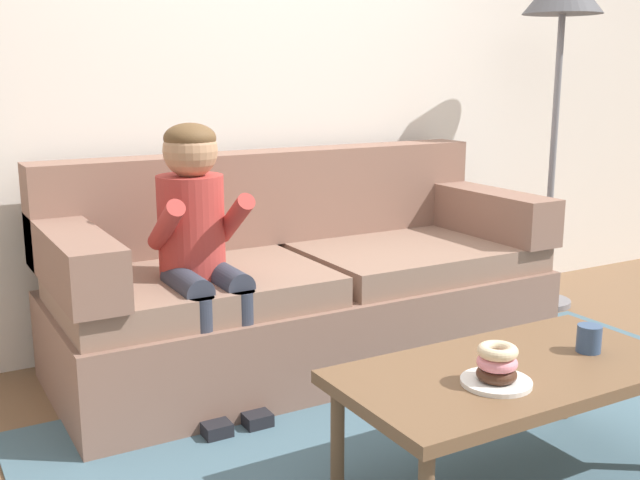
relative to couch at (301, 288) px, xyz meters
The scene contains 13 objects.
ground 0.92m from the couch, 81.80° to the right, with size 10.00×10.00×0.00m, color brown.
wall_back 1.20m from the couch, 77.56° to the left, with size 8.00×0.10×2.80m, color silver.
area_rug 1.15m from the couch, 83.65° to the right, with size 2.92×1.95×0.01m, color #476675.
couch is the anchor object (origin of this frame).
coffee_table 1.27m from the couch, 87.13° to the right, with size 1.11×0.57×0.39m.
person_child 0.68m from the couch, 159.66° to the right, with size 0.34×0.58×1.10m.
plate 1.35m from the couch, 93.07° to the right, with size 0.21×0.21×0.01m, color white.
donut 1.35m from the couch, 93.07° to the right, with size 0.12×0.12×0.04m, color #422619.
donut_second 1.35m from the couch, 93.07° to the right, with size 0.12×0.12×0.04m, color pink.
donut_third 1.35m from the couch, 93.07° to the right, with size 0.12×0.12×0.04m, color beige.
mug 1.35m from the couch, 73.73° to the right, with size 0.08×0.08×0.09m, color #334C72.
toy_controller 0.98m from the couch, 57.18° to the right, with size 0.23×0.09×0.05m.
floor_lamp 2.02m from the couch, ahead, with size 0.41×0.41×1.84m.
Camera 1 is at (-1.69, -2.07, 1.29)m, focal length 42.91 mm.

